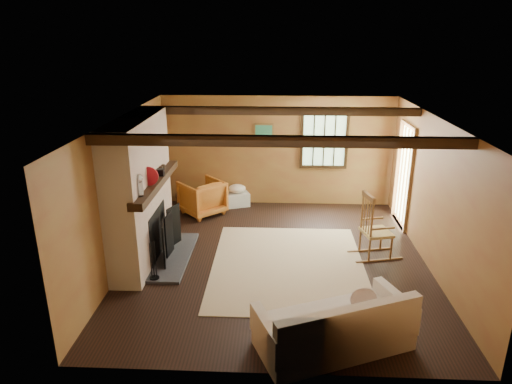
# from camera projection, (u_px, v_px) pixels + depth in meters

# --- Properties ---
(ground) EXTENTS (5.50, 5.50, 0.00)m
(ground) POSITION_uv_depth(u_px,v_px,m) (276.00, 260.00, 7.75)
(ground) COLOR black
(ground) RESTS_ON ground
(room_envelope) EXTENTS (5.02, 5.52, 2.44)m
(room_envelope) POSITION_uv_depth(u_px,v_px,m) (291.00, 163.00, 7.44)
(room_envelope) COLOR olive
(room_envelope) RESTS_ON ground
(fireplace) EXTENTS (1.02, 2.30, 2.40)m
(fireplace) POSITION_uv_depth(u_px,v_px,m) (142.00, 197.00, 7.48)
(fireplace) COLOR brown
(fireplace) RESTS_ON ground
(rug) EXTENTS (2.50, 3.00, 0.01)m
(rug) POSITION_uv_depth(u_px,v_px,m) (288.00, 265.00, 7.55)
(rug) COLOR tan
(rug) RESTS_ON ground
(rocking_chair) EXTENTS (0.91, 0.61, 1.15)m
(rocking_chair) POSITION_uv_depth(u_px,v_px,m) (374.00, 230.00, 7.72)
(rocking_chair) COLOR tan
(rocking_chair) RESTS_ON ground
(sofa) EXTENTS (2.04, 1.47, 0.75)m
(sofa) POSITION_uv_depth(u_px,v_px,m) (336.00, 329.00, 5.48)
(sofa) COLOR silver
(sofa) RESTS_ON ground
(firewood_pile) EXTENTS (0.68, 0.12, 0.25)m
(firewood_pile) POSITION_uv_depth(u_px,v_px,m) (191.00, 199.00, 10.25)
(firewood_pile) COLOR brown
(firewood_pile) RESTS_ON ground
(laundry_basket) EXTENTS (0.60, 0.53, 0.30)m
(laundry_basket) POSITION_uv_depth(u_px,v_px,m) (237.00, 199.00, 10.14)
(laundry_basket) COLOR silver
(laundry_basket) RESTS_ON ground
(basket_pillow) EXTENTS (0.42, 0.36, 0.19)m
(basket_pillow) POSITION_uv_depth(u_px,v_px,m) (237.00, 189.00, 10.06)
(basket_pillow) COLOR silver
(basket_pillow) RESTS_ON laundry_basket
(armchair) EXTENTS (1.13, 1.13, 0.74)m
(armchair) POSITION_uv_depth(u_px,v_px,m) (202.00, 197.00, 9.61)
(armchair) COLOR #BF6026
(armchair) RESTS_ON ground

